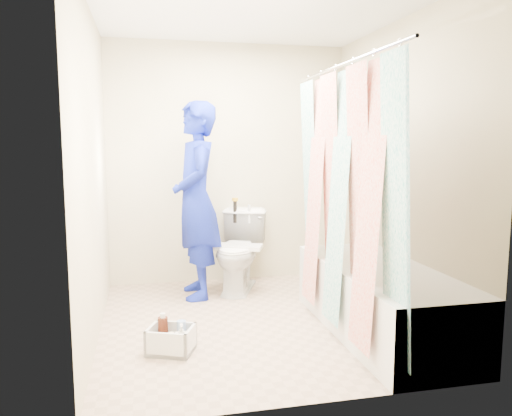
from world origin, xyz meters
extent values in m
plane|color=tan|center=(0.00, 0.00, 0.00)|extent=(2.60, 2.60, 0.00)
cube|color=silver|center=(0.00, 0.00, 2.40)|extent=(2.40, 2.60, 0.02)
cube|color=#B4AB8A|center=(0.00, 1.30, 1.20)|extent=(2.40, 0.02, 2.40)
cube|color=#B4AB8A|center=(0.00, -1.30, 1.20)|extent=(2.40, 0.02, 2.40)
cube|color=#B4AB8A|center=(-1.20, 0.00, 1.20)|extent=(0.02, 2.60, 2.40)
cube|color=#B4AB8A|center=(1.20, 0.00, 1.20)|extent=(0.02, 2.60, 2.40)
cube|color=silver|center=(0.85, -0.43, 0.25)|extent=(0.70, 1.75, 0.50)
cube|color=white|center=(0.85, -0.43, 0.46)|extent=(0.58, 1.63, 0.06)
cylinder|color=silver|center=(0.52, -0.43, 1.95)|extent=(0.02, 1.90, 0.02)
cube|color=silver|center=(0.52, -0.43, 1.02)|extent=(0.06, 1.75, 1.80)
imported|color=white|center=(0.03, 0.89, 0.38)|extent=(0.68, 0.86, 0.77)
cube|color=white|center=(-0.01, 0.78, 0.45)|extent=(0.51, 0.37, 0.04)
cylinder|color=black|center=(0.03, 1.11, 0.74)|extent=(0.04, 0.04, 0.22)
cylinder|color=gold|center=(0.03, 1.11, 0.86)|extent=(0.06, 0.06, 0.03)
cylinder|color=silver|center=(0.16, 1.06, 0.71)|extent=(0.03, 0.03, 0.18)
imported|color=#0E0F8E|center=(-0.38, 0.79, 0.89)|extent=(0.46, 0.67, 1.79)
cube|color=silver|center=(-0.69, -0.44, 0.01)|extent=(0.37, 0.33, 0.03)
cube|color=silver|center=(-0.82, -0.39, 0.09)|extent=(0.11, 0.23, 0.18)
cube|color=silver|center=(-0.57, -0.50, 0.09)|extent=(0.11, 0.23, 0.18)
cube|color=silver|center=(-0.74, -0.54, 0.09)|extent=(0.28, 0.13, 0.18)
cube|color=silver|center=(-0.65, -0.34, 0.09)|extent=(0.28, 0.13, 0.18)
cylinder|color=#451B0D|center=(-0.74, -0.38, 0.13)|extent=(0.07, 0.07, 0.20)
cylinder|color=silver|center=(-0.62, -0.42, 0.12)|extent=(0.06, 0.06, 0.18)
cylinder|color=beige|center=(-0.70, -0.50, 0.09)|extent=(0.04, 0.04, 0.13)
cylinder|color=#451B0D|center=(-0.78, -0.47, 0.06)|extent=(0.06, 0.06, 0.06)
cylinder|color=#EAA245|center=(-0.78, -0.47, 0.10)|extent=(0.06, 0.06, 0.01)
imported|color=silver|center=(-0.63, -0.51, 0.12)|extent=(0.09, 0.09, 0.19)
camera|label=1|loc=(-0.84, -3.73, 1.42)|focal=35.00mm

